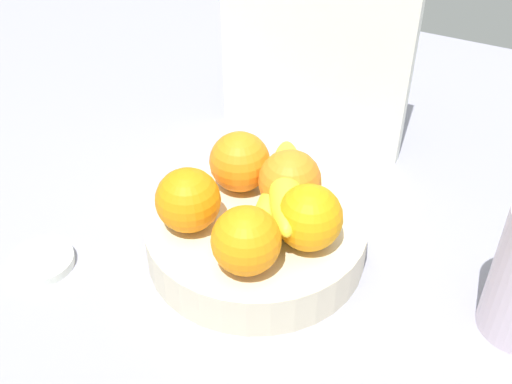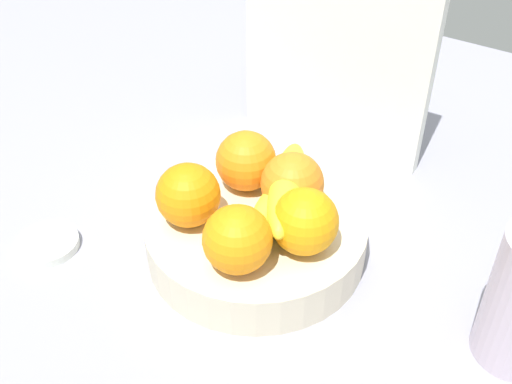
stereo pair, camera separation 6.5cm
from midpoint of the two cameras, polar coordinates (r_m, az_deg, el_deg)
name	(u,v)px [view 1 (the left image)]	position (r cm, az deg, el deg)	size (l,w,h in cm)	color
ground_plane	(245,246)	(79.33, -3.40, -5.04)	(180.00, 140.00, 3.00)	gray
fruit_bowl	(256,235)	(74.68, -2.51, -4.06)	(26.11, 26.11, 5.21)	beige
orange_front_left	(188,200)	(70.48, -8.86, -0.83)	(7.42, 7.42, 7.42)	orange
orange_front_right	(246,241)	(64.81, -3.80, -4.56)	(7.42, 7.42, 7.42)	orange
orange_center	(309,218)	(67.42, 2.10, -2.45)	(7.42, 7.42, 7.42)	orange
orange_back_left	(290,181)	(72.39, 0.53, 0.92)	(7.42, 7.42, 7.42)	orange
orange_back_right	(240,162)	(75.61, -3.97, 2.68)	(7.42, 7.42, 7.42)	orange
banana_bunch	(281,194)	(71.50, -0.27, -0.26)	(10.74, 18.06, 6.20)	yellow
cutting_board	(314,26)	(87.35, 3.15, 14.80)	(28.00, 1.80, 36.00)	white
jar_lid	(42,261)	(79.69, -21.21, -6.00)	(7.62, 7.62, 1.12)	silver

